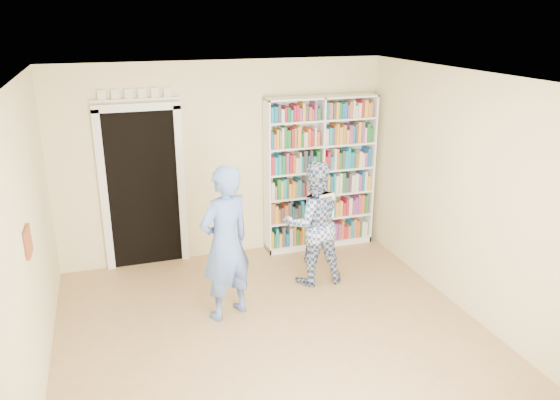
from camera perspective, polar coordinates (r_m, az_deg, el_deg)
floor at (r=5.82m, az=0.10°, el=-15.13°), size 5.00×5.00×0.00m
ceiling at (r=4.86m, az=0.11°, el=12.29°), size 5.00×5.00×0.00m
wall_back at (r=7.49m, az=-5.87°, el=4.03°), size 4.50×0.00×4.50m
wall_left at (r=5.02m, az=-25.20°, el=-5.35°), size 0.00×5.00×5.00m
wall_right at (r=6.23m, az=20.19°, el=-0.16°), size 0.00×5.00×5.00m
bookshelf at (r=7.80m, az=4.18°, el=2.84°), size 1.60×0.30×2.20m
doorway at (r=7.38m, az=-14.16°, el=1.93°), size 1.10×0.08×2.43m
wall_art at (r=5.19m, az=-24.83°, el=-3.95°), size 0.03×0.25×0.25m
man_blue at (r=6.00m, az=-5.72°, el=-4.53°), size 0.76×0.65×1.77m
man_plaid at (r=6.79m, az=3.53°, el=-2.42°), size 0.81×0.65×1.59m
paper_sheet at (r=6.57m, az=4.90°, el=-0.69°), size 0.22×0.07×0.31m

